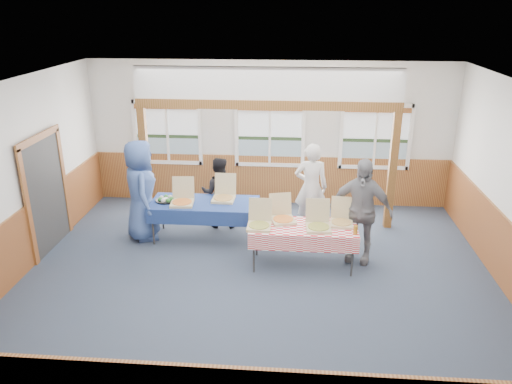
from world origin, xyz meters
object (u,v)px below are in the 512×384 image
(table_right, at_px, (303,229))
(woman_black, at_px, (219,192))
(table_left, at_px, (205,205))
(man_blue, at_px, (141,190))
(woman_white, at_px, (311,187))
(person_grey, at_px, (361,211))

(table_right, relative_size, woman_black, 1.37)
(table_left, bearing_deg, man_blue, 158.99)
(woman_black, distance_m, man_blue, 1.56)
(table_right, relative_size, man_blue, 1.02)
(woman_white, bearing_deg, man_blue, 10.70)
(table_left, height_order, woman_white, woman_white)
(table_right, distance_m, woman_white, 1.55)
(table_right, height_order, woman_white, woman_white)
(man_blue, height_order, person_grey, man_blue)
(table_left, height_order, man_blue, man_blue)
(table_left, xyz_separation_m, person_grey, (2.87, -0.63, 0.24))
(woman_white, height_order, man_blue, man_blue)
(table_left, distance_m, man_blue, 1.24)
(table_right, bearing_deg, woman_black, 112.93)
(woman_black, relative_size, man_blue, 0.74)
(man_blue, bearing_deg, table_left, -108.61)
(table_right, bearing_deg, table_left, 128.85)
(man_blue, bearing_deg, table_right, -127.11)
(woman_black, relative_size, person_grey, 0.77)
(table_left, bearing_deg, person_grey, -35.91)
(table_left, bearing_deg, woman_white, -7.33)
(man_blue, bearing_deg, woman_white, -99.89)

